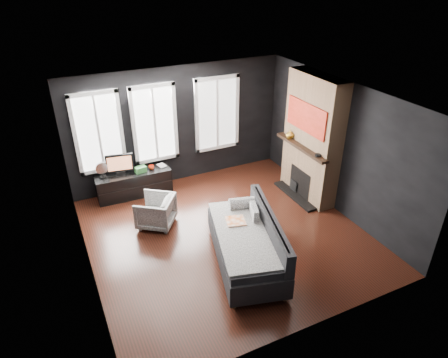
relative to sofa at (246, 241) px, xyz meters
name	(u,v)px	position (x,y,z in m)	size (l,w,h in m)	color
floor	(226,234)	(0.04, 0.86, -0.47)	(5.00, 5.00, 0.00)	black
ceiling	(226,99)	(0.04, 0.86, 2.23)	(5.00, 5.00, 0.00)	white
wall_back	(178,126)	(0.04, 3.36, 0.88)	(5.00, 0.02, 2.70)	black
wall_left	(79,206)	(-2.46, 0.86, 0.88)	(0.02, 5.00, 2.70)	black
wall_right	(338,147)	(2.54, 0.86, 0.88)	(0.02, 5.00, 2.70)	black
windows	(156,84)	(-0.41, 3.32, 1.91)	(4.00, 0.16, 1.76)	white
fireplace	(312,138)	(2.34, 1.46, 0.88)	(0.70, 1.62, 2.70)	#93724C
sofa	(246,241)	(0.00, 0.00, 0.00)	(1.09, 2.18, 0.94)	#252628
stripe_pillow	(254,216)	(0.34, 0.33, 0.21)	(0.09, 0.39, 0.39)	gray
armchair	(155,210)	(-1.06, 1.76, -0.12)	(0.67, 0.63, 0.69)	white
media_console	(134,183)	(-1.16, 3.10, -0.19)	(1.63, 0.51, 0.56)	black
monitor	(120,163)	(-1.40, 3.14, 0.36)	(0.59, 0.13, 0.53)	black
desk_fan	(102,170)	(-1.78, 3.13, 0.28)	(0.26, 0.26, 0.37)	#A4A4A4
mug	(151,167)	(-0.74, 3.06, 0.15)	(0.12, 0.10, 0.12)	red
book	(158,162)	(-0.56, 3.11, 0.20)	(0.16, 0.02, 0.22)	tan
storage_box	(140,169)	(-0.99, 3.03, 0.16)	(0.24, 0.15, 0.13)	#2D6C31
mantel_vase	(290,134)	(2.09, 1.91, 0.86)	(0.19, 0.20, 0.19)	#F09E3B
mantel_clock	(318,155)	(2.09, 0.91, 0.78)	(0.12, 0.12, 0.04)	black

